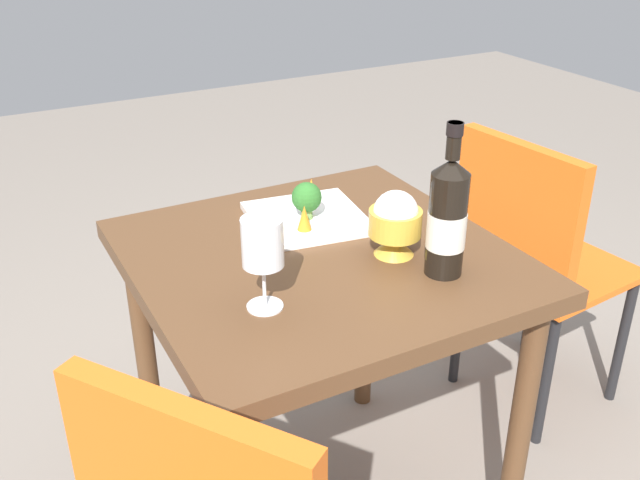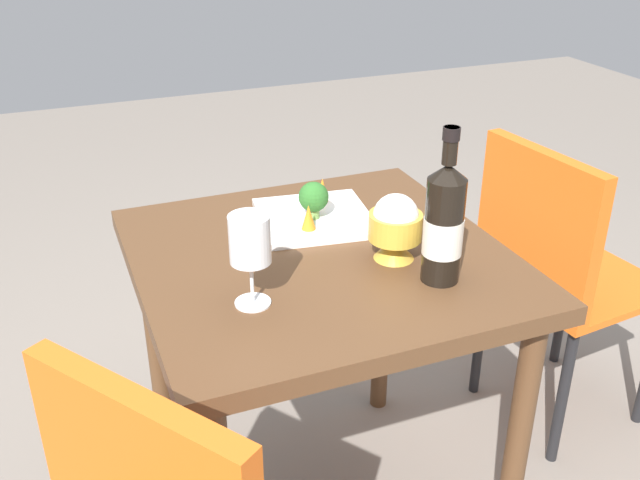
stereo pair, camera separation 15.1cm
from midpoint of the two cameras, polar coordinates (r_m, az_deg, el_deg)
dining_table at (r=1.57m, az=2.75°, el=-4.50°), size 0.76×0.76×0.74m
chair_by_wall at (r=2.06m, az=19.83°, el=-1.58°), size 0.44×0.44×0.85m
wine_bottle at (r=1.40m, az=12.79°, el=1.21°), size 0.08×0.08×0.31m
wine_glass at (r=1.28m, az=-2.20°, el=-0.21°), size 0.08×0.08×0.18m
rice_bowl at (r=1.48m, az=8.85°, el=1.05°), size 0.11×0.11×0.14m
serving_plate at (r=1.66m, az=2.19°, el=1.71°), size 0.28×0.28×0.02m
broccoli_floret at (r=1.62m, az=2.16°, el=3.29°), size 0.07×0.07×0.09m
carrot_garnish_left at (r=1.57m, az=1.83°, el=1.74°), size 0.03×0.03×0.06m
carrot_garnish_right at (r=1.71m, az=2.71°, el=3.92°), size 0.03×0.03×0.06m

